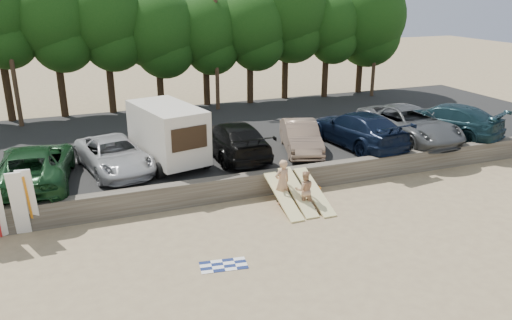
# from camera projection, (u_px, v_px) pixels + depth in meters

# --- Properties ---
(ground) EXTENTS (120.00, 120.00, 0.00)m
(ground) POSITION_uv_depth(u_px,v_px,m) (292.00, 223.00, 18.72)
(ground) COLOR tan
(ground) RESTS_ON ground
(seawall) EXTENTS (44.00, 0.50, 1.00)m
(seawall) POSITION_uv_depth(u_px,v_px,m) (262.00, 183.00, 21.20)
(seawall) COLOR #6B6356
(seawall) RESTS_ON ground
(parking_lot) EXTENTS (44.00, 14.50, 0.70)m
(parking_lot) POSITION_uv_depth(u_px,v_px,m) (213.00, 139.00, 27.86)
(parking_lot) COLOR #282828
(parking_lot) RESTS_ON ground
(treeline) EXTENTS (33.91, 6.31, 9.09)m
(treeline) POSITION_uv_depth(u_px,v_px,m) (196.00, 19.00, 32.44)
(treeline) COLOR #382616
(treeline) RESTS_ON parking_lot
(utility_poles) EXTENTS (25.80, 0.26, 9.00)m
(utility_poles) POSITION_uv_depth(u_px,v_px,m) (216.00, 36.00, 31.73)
(utility_poles) COLOR #473321
(utility_poles) RESTS_ON parking_lot
(box_trailer) EXTENTS (3.21, 4.68, 2.74)m
(box_trailer) POSITION_uv_depth(u_px,v_px,m) (168.00, 132.00, 22.36)
(box_trailer) COLOR beige
(box_trailer) RESTS_ON parking_lot
(car_1) EXTENTS (3.33, 6.27, 1.68)m
(car_1) POSITION_uv_depth(u_px,v_px,m) (34.00, 165.00, 20.23)
(car_1) COLOR #14391C
(car_1) RESTS_ON parking_lot
(car_2) EXTENTS (3.41, 5.60, 1.45)m
(car_2) POSITION_uv_depth(u_px,v_px,m) (114.00, 155.00, 21.85)
(car_2) COLOR #AFAFB4
(car_2) RESTS_ON parking_lot
(car_3) EXTENTS (2.43, 5.78, 1.67)m
(car_3) POSITION_uv_depth(u_px,v_px,m) (233.00, 139.00, 23.75)
(car_3) COLOR black
(car_3) RESTS_ON parking_lot
(car_4) EXTENTS (2.79, 4.78, 1.49)m
(car_4) POSITION_uv_depth(u_px,v_px,m) (301.00, 137.00, 24.45)
(car_4) COLOR #977760
(car_4) RESTS_ON parking_lot
(car_5) EXTENTS (3.16, 6.29, 1.75)m
(car_5) POSITION_uv_depth(u_px,v_px,m) (357.00, 129.00, 25.34)
(car_5) COLOR black
(car_5) RESTS_ON parking_lot
(car_6) EXTENTS (3.22, 6.50, 1.77)m
(car_6) POSITION_uv_depth(u_px,v_px,m) (409.00, 124.00, 26.21)
(car_6) COLOR #4E5154
(car_6) RESTS_ON parking_lot
(car_7) EXTENTS (4.73, 6.52, 1.75)m
(car_7) POSITION_uv_depth(u_px,v_px,m) (445.00, 120.00, 27.08)
(car_7) COLOR #122A32
(car_7) RESTS_ON parking_lot
(surfboard_upright_3) EXTENTS (0.51, 0.71, 2.53)m
(surfboard_upright_3) POSITION_uv_depth(u_px,v_px,m) (19.00, 204.00, 17.30)
(surfboard_upright_3) COLOR white
(surfboard_upright_3) RESTS_ON ground
(surfboard_upright_4) EXTENTS (0.56, 0.73, 2.54)m
(surfboard_upright_4) POSITION_uv_depth(u_px,v_px,m) (29.00, 201.00, 17.56)
(surfboard_upright_4) COLOR white
(surfboard_upright_4) RESTS_ON ground
(surfboard_low_0) EXTENTS (0.56, 2.86, 1.03)m
(surfboard_low_0) POSITION_uv_depth(u_px,v_px,m) (283.00, 196.00, 19.86)
(surfboard_low_0) COLOR #F0E197
(surfboard_low_0) RESTS_ON ground
(surfboard_low_1) EXTENTS (0.56, 2.82, 1.15)m
(surfboard_low_1) POSITION_uv_depth(u_px,v_px,m) (298.00, 192.00, 20.11)
(surfboard_low_1) COLOR #F0E197
(surfboard_low_1) RESTS_ON ground
(surfboard_low_2) EXTENTS (0.56, 2.84, 1.09)m
(surfboard_low_2) POSITION_uv_depth(u_px,v_px,m) (314.00, 191.00, 20.23)
(surfboard_low_2) COLOR #F0E197
(surfboard_low_2) RESTS_ON ground
(beachgoer_a) EXTENTS (0.76, 0.57, 1.90)m
(beachgoer_a) POSITION_uv_depth(u_px,v_px,m) (282.00, 182.00, 20.10)
(beachgoer_a) COLOR tan
(beachgoer_a) RESTS_ON ground
(beachgoer_b) EXTENTS (0.90, 0.78, 1.58)m
(beachgoer_b) POSITION_uv_depth(u_px,v_px,m) (304.00, 190.00, 19.73)
(beachgoer_b) COLOR tan
(beachgoer_b) RESTS_ON ground
(cooler) EXTENTS (0.43, 0.37, 0.32)m
(cooler) POSITION_uv_depth(u_px,v_px,m) (299.00, 191.00, 21.27)
(cooler) COLOR #238348
(cooler) RESTS_ON ground
(gear_bag) EXTENTS (0.32, 0.27, 0.22)m
(gear_bag) POSITION_uv_depth(u_px,v_px,m) (317.00, 189.00, 21.58)
(gear_bag) COLOR orange
(gear_bag) RESTS_ON ground
(beach_towel) EXTENTS (1.69, 1.69, 0.00)m
(beach_towel) POSITION_uv_depth(u_px,v_px,m) (224.00, 265.00, 15.87)
(beach_towel) COLOR white
(beach_towel) RESTS_ON ground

